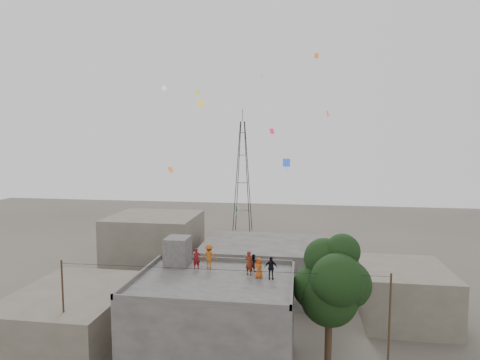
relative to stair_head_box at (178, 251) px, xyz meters
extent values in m
cube|color=#474542|center=(3.20, -2.60, -4.10)|extent=(10.00, 8.00, 6.00)
cube|color=#4B4947|center=(3.20, -2.60, -1.05)|extent=(10.00, 8.00, 0.10)
cube|color=#474542|center=(3.20, 1.32, -0.85)|extent=(10.00, 0.15, 0.30)
cube|color=#474542|center=(3.20, -6.53, -0.85)|extent=(10.00, 0.15, 0.30)
cube|color=#474542|center=(8.12, -2.60, -0.85)|extent=(0.15, 8.00, 0.30)
cube|color=#474542|center=(-1.72, -2.60, -0.85)|extent=(0.15, 8.00, 0.30)
cube|color=#474542|center=(0.00, 0.00, 0.00)|extent=(1.60, 1.80, 2.00)
cube|color=#615B4C|center=(-7.80, -0.60, -5.10)|extent=(8.00, 10.00, 4.00)
cube|color=#474542|center=(5.20, 11.40, -4.60)|extent=(12.00, 9.00, 5.00)
cube|color=#615B4C|center=(-6.80, 13.40, -3.60)|extent=(9.00, 8.00, 7.00)
cube|color=#615B4C|center=(17.20, 7.40, -4.90)|extent=(7.00, 8.00, 4.40)
cylinder|color=black|center=(10.40, -2.10, -5.10)|extent=(0.44, 0.44, 4.00)
cylinder|color=black|center=(10.55, -2.00, -3.50)|extent=(0.64, 0.91, 2.14)
sphere|color=black|center=(10.40, -2.10, -1.90)|extent=(3.60, 3.60, 3.60)
sphere|color=black|center=(11.50, -1.80, -1.10)|extent=(3.00, 3.00, 3.00)
sphere|color=black|center=(9.50, -1.60, -1.50)|extent=(2.80, 2.80, 2.80)
sphere|color=black|center=(10.80, -2.90, -0.50)|extent=(3.20, 3.20, 3.20)
sphere|color=black|center=(10.10, -1.20, 0.30)|extent=(2.60, 2.60, 2.60)
sphere|color=black|center=(11.20, -1.50, 0.90)|extent=(2.20, 2.20, 2.20)
cylinder|color=black|center=(-6.30, -4.10, -3.40)|extent=(0.12, 0.12, 7.40)
cylinder|color=black|center=(13.70, -3.60, -3.40)|extent=(0.12, 0.12, 7.40)
cylinder|color=black|center=(3.70, -3.85, 0.10)|extent=(20.00, 0.52, 0.02)
cylinder|color=black|center=(-1.65, 36.55, 1.90)|extent=(1.27, 1.27, 18.01)
cylinder|color=black|center=(0.05, 36.55, 1.90)|extent=(1.27, 1.27, 18.01)
cylinder|color=black|center=(0.05, 38.25, 1.90)|extent=(1.27, 1.27, 18.01)
cylinder|color=black|center=(-1.65, 38.25, 1.90)|extent=(1.27, 1.27, 18.01)
cube|color=black|center=(-0.80, 37.40, -3.50)|extent=(2.36, 0.08, 0.08)
cube|color=black|center=(-0.80, 37.40, -3.50)|extent=(0.08, 2.36, 0.08)
cube|color=black|center=(-0.80, 37.40, 1.00)|extent=(1.81, 0.08, 0.08)
cube|color=black|center=(-0.80, 37.40, 1.00)|extent=(0.08, 1.81, 0.08)
cube|color=black|center=(-0.80, 37.40, 5.50)|extent=(1.26, 0.08, 0.08)
cube|color=black|center=(-0.80, 37.40, 5.50)|extent=(0.08, 1.26, 0.08)
cube|color=black|center=(-0.80, 37.40, 9.10)|extent=(0.82, 0.08, 0.08)
cube|color=black|center=(-0.80, 37.40, 9.10)|extent=(0.08, 0.82, 0.08)
cylinder|color=black|center=(-0.80, 37.40, 11.90)|extent=(0.08, 0.08, 2.00)
imported|color=maroon|center=(5.27, -1.31, -0.20)|extent=(0.69, 0.62, 1.60)
imported|color=#BE4F15|center=(5.96, -1.80, -0.34)|extent=(0.77, 0.70, 1.33)
imported|color=black|center=(5.46, -0.49, -0.42)|extent=(0.72, 0.70, 1.17)
imported|color=black|center=(6.74, -1.86, -0.28)|extent=(0.90, 0.50, 1.45)
imported|color=#AE5413|center=(2.37, -0.40, -0.15)|extent=(1.16, 0.75, 1.70)
imported|color=maroon|center=(1.55, -0.64, -0.28)|extent=(0.62, 0.57, 1.43)
plane|color=orange|center=(-2.08, 4.98, 5.42)|extent=(0.45, 0.56, 0.44)
plane|color=#FF2855|center=(6.13, 6.71, 8.58)|extent=(0.46, 0.43, 0.43)
plane|color=#FFF227|center=(-1.40, 11.41, 12.42)|extent=(0.48, 0.39, 0.33)
plane|color=blue|center=(7.56, 0.62, 6.31)|extent=(0.51, 0.26, 0.55)
plane|color=white|center=(-4.17, 9.77, 12.70)|extent=(0.39, 0.36, 0.42)
plane|color=orange|center=(9.71, 8.63, 14.96)|extent=(0.37, 0.26, 0.42)
plane|color=green|center=(4.42, -0.89, 3.50)|extent=(0.39, 0.55, 0.40)
plane|color=#D46032|center=(10.65, 7.07, 10.01)|extent=(0.22, 0.46, 0.43)
plane|color=yellow|center=(1.78, 0.02, 10.33)|extent=(0.46, 0.31, 0.34)
plane|color=#5399FA|center=(4.55, 14.24, 14.29)|extent=(0.26, 0.40, 0.36)
camera|label=1|loc=(8.53, -26.72, 7.78)|focal=30.00mm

